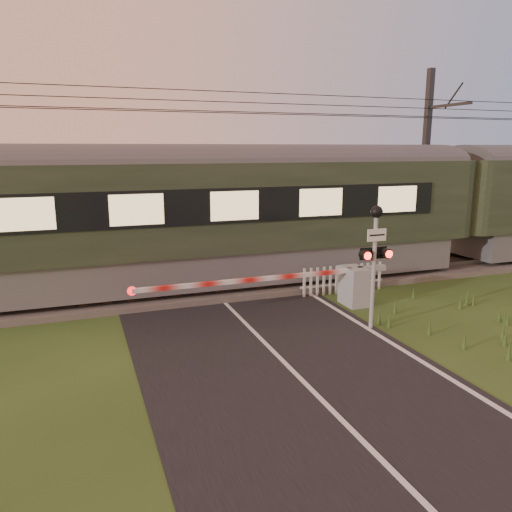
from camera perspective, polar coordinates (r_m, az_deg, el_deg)
name	(u,v)px	position (r m, az deg, el deg)	size (l,w,h in m)	color
ground	(293,372)	(10.39, 4.22, -13.07)	(160.00, 160.00, 0.00)	#293F18
road	(298,376)	(10.20, 4.87, -13.52)	(6.00, 140.00, 0.03)	black
track_bed	(210,287)	(16.15, -5.25, -3.52)	(140.00, 3.40, 0.39)	#47423D
overhead_wires	(207,104)	(15.60, -5.67, 16.92)	(120.00, 0.62, 0.62)	black
train	(448,204)	(20.05, 21.06, 5.58)	(45.29, 3.12, 4.23)	slate
boom_gate	(342,285)	(14.41, 9.85, -3.27)	(7.33, 0.86, 1.14)	gray
crossing_signal	(375,245)	(12.43, 13.44, 1.20)	(0.79, 0.34, 3.09)	gray
picket_fence	(343,279)	(15.73, 9.89, -2.61)	(2.86, 0.08, 0.90)	silver
catenary_mast	(426,161)	(22.09, 18.86, 10.25)	(0.24, 2.47, 7.56)	#2D2D30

